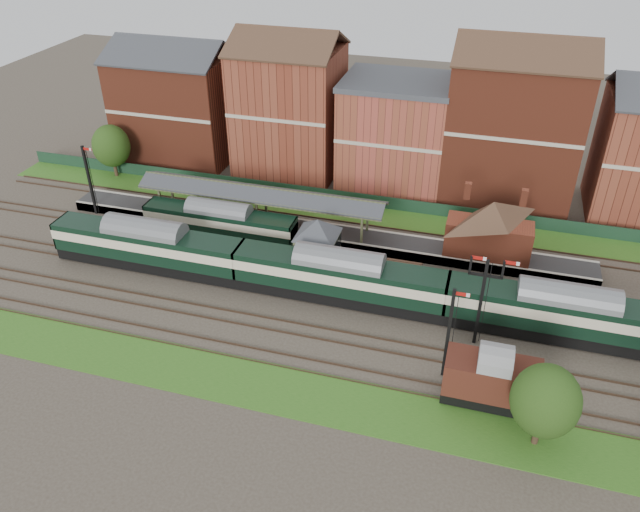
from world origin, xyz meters
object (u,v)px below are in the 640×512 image
(semaphore_bracket, at_px, (482,296))
(platform_railcar, at_px, (220,222))
(signal_box, at_px, (317,246))
(dmu_train, at_px, (339,277))
(goods_van_a, at_px, (491,379))

(semaphore_bracket, bearing_deg, platform_railcar, 161.12)
(semaphore_bracket, relative_size, platform_railcar, 0.51)
(signal_box, relative_size, dmu_train, 0.11)
(platform_railcar, bearing_deg, goods_van_a, -29.21)
(signal_box, relative_size, platform_railcar, 0.38)
(goods_van_a, bearing_deg, dmu_train, 146.39)
(dmu_train, bearing_deg, semaphore_bracket, -11.64)
(signal_box, xyz_separation_m, dmu_train, (2.90, -3.25, -0.68))
(semaphore_bracket, bearing_deg, goods_van_a, -77.80)
(signal_box, height_order, dmu_train, signal_box)
(semaphore_bracket, xyz_separation_m, platform_railcar, (-26.31, 9.00, -2.47))
(semaphore_bracket, height_order, dmu_train, semaphore_bracket)
(semaphore_bracket, relative_size, dmu_train, 0.15)
(signal_box, bearing_deg, dmu_train, -48.23)
(signal_box, relative_size, goods_van_a, 0.90)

